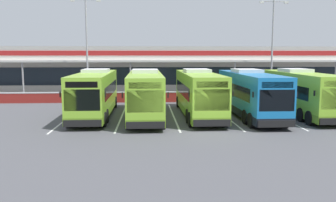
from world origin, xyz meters
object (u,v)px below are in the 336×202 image
at_px(coach_bus_leftmost, 95,94).
at_px(coach_bus_right_centre, 249,94).
at_px(lamp_post_west, 87,42).
at_px(coach_bus_left_centre, 145,95).
at_px(lamp_post_centre, 272,43).
at_px(coach_bus_rightmost, 299,93).
at_px(coach_bus_centre, 198,94).

xyz_separation_m(coach_bus_leftmost, coach_bus_right_centre, (12.48, -0.88, 0.00)).
bearing_deg(lamp_post_west, coach_bus_leftmost, -77.79).
distance_m(coach_bus_left_centre, lamp_post_west, 14.09).
relative_size(coach_bus_right_centre, lamp_post_centre, 1.11).
distance_m(coach_bus_left_centre, coach_bus_rightmost, 12.78).
relative_size(lamp_post_west, lamp_post_centre, 1.00).
distance_m(coach_bus_left_centre, lamp_post_centre, 19.14).
relative_size(coach_bus_rightmost, lamp_post_west, 1.11).
height_order(coach_bus_centre, lamp_post_centre, lamp_post_centre).
distance_m(coach_bus_centre, lamp_post_west, 16.18).
xyz_separation_m(coach_bus_left_centre, lamp_post_west, (-6.43, 11.69, 4.50)).
xyz_separation_m(coach_bus_rightmost, lamp_post_west, (-19.20, 11.14, 4.50)).
distance_m(coach_bus_centre, coach_bus_rightmost, 8.46).
bearing_deg(coach_bus_centre, coach_bus_left_centre, -173.77).
distance_m(coach_bus_leftmost, lamp_post_west, 12.00).
distance_m(coach_bus_leftmost, coach_bus_rightmost, 16.85).
xyz_separation_m(coach_bus_centre, coach_bus_right_centre, (4.09, -0.53, 0.00)).
bearing_deg(coach_bus_left_centre, coach_bus_rightmost, 2.51).
relative_size(coach_bus_leftmost, lamp_post_west, 1.11).
relative_size(coach_bus_centre, coach_bus_rightmost, 1.00).
bearing_deg(lamp_post_centre, coach_bus_centre, -131.33).
bearing_deg(lamp_post_centre, coach_bus_left_centre, -140.38).
height_order(coach_bus_leftmost, lamp_post_centre, lamp_post_centre).
bearing_deg(coach_bus_leftmost, coach_bus_centre, -2.40).
bearing_deg(coach_bus_left_centre, lamp_post_centre, 39.62).
bearing_deg(coach_bus_rightmost, coach_bus_left_centre, -177.49).
relative_size(coach_bus_left_centre, coach_bus_rightmost, 1.00).
relative_size(coach_bus_left_centre, lamp_post_west, 1.11).
height_order(coach_bus_right_centre, lamp_post_centre, lamp_post_centre).
distance_m(coach_bus_leftmost, coach_bus_centre, 8.40).
bearing_deg(coach_bus_right_centre, coach_bus_leftmost, 175.95).
relative_size(coach_bus_rightmost, lamp_post_centre, 1.11).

